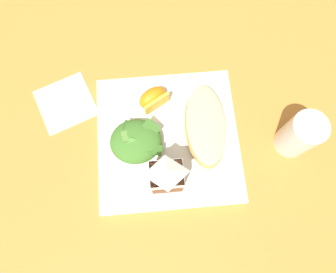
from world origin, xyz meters
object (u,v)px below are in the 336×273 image
object	(u,v)px
milk_carton	(167,176)
paper_napkin	(66,103)
white_plate	(168,139)
orange_wedge_front	(153,98)
green_salad_pile	(136,141)
drinking_clear_cup	(300,135)
cheesy_pizza_bread	(205,126)

from	to	relation	value
milk_carton	paper_napkin	xyz separation A→B (m)	(0.20, -0.19, -0.07)
white_plate	orange_wedge_front	bearing A→B (deg)	-73.72
green_salad_pile	drinking_clear_cup	world-z (taller)	drinking_clear_cup
green_salad_pile	paper_napkin	world-z (taller)	green_salad_pile
cheesy_pizza_bread	milk_carton	world-z (taller)	milk_carton
cheesy_pizza_bread	drinking_clear_cup	xyz separation A→B (m)	(-0.17, 0.04, 0.02)
white_plate	milk_carton	size ratio (longest dim) A/B	2.55
orange_wedge_front	milk_carton	bearing A→B (deg)	94.61
paper_napkin	orange_wedge_front	bearing A→B (deg)	173.61
milk_carton	drinking_clear_cup	bearing A→B (deg)	-166.86
paper_napkin	drinking_clear_cup	bearing A→B (deg)	164.47
cheesy_pizza_bread	milk_carton	xyz separation A→B (m)	(0.08, 0.10, 0.04)
milk_carton	paper_napkin	distance (m)	0.28
white_plate	milk_carton	bearing A→B (deg)	83.42
milk_carton	orange_wedge_front	size ratio (longest dim) A/B	1.57
white_plate	green_salad_pile	bearing A→B (deg)	6.54
cheesy_pizza_bread	milk_carton	bearing A→B (deg)	49.52
cheesy_pizza_bread	paper_napkin	size ratio (longest dim) A/B	1.56
paper_napkin	white_plate	bearing A→B (deg)	154.34
cheesy_pizza_bread	paper_napkin	world-z (taller)	cheesy_pizza_bread
green_salad_pile	orange_wedge_front	world-z (taller)	green_salad_pile
paper_napkin	drinking_clear_cup	distance (m)	0.48
cheesy_pizza_bread	orange_wedge_front	xyz separation A→B (m)	(0.10, -0.07, 0.00)
milk_carton	drinking_clear_cup	world-z (taller)	milk_carton
milk_carton	paper_napkin	bearing A→B (deg)	-43.10
orange_wedge_front	drinking_clear_cup	distance (m)	0.29
white_plate	paper_napkin	xyz separation A→B (m)	(0.21, -0.10, -0.01)
cheesy_pizza_bread	drinking_clear_cup	bearing A→B (deg)	167.38
white_plate	orange_wedge_front	xyz separation A→B (m)	(0.02, -0.08, 0.03)
green_salad_pile	white_plate	bearing A→B (deg)	-173.46
orange_wedge_front	paper_napkin	distance (m)	0.19
paper_napkin	cheesy_pizza_bread	bearing A→B (deg)	162.74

